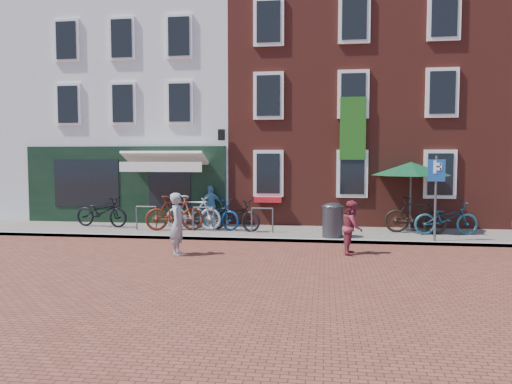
# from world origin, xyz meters

# --- Properties ---
(ground) EXTENTS (80.00, 80.00, 0.00)m
(ground) POSITION_xyz_m (0.00, 0.00, 0.00)
(ground) COLOR brown
(sidewalk) EXTENTS (24.00, 3.00, 0.10)m
(sidewalk) POSITION_xyz_m (1.00, 1.50, 0.05)
(sidewalk) COLOR slate
(sidewalk) RESTS_ON ground
(building_stucco) EXTENTS (8.00, 8.00, 9.00)m
(building_stucco) POSITION_xyz_m (-5.00, 7.00, 4.50)
(building_stucco) COLOR silver
(building_stucco) RESTS_ON ground
(building_brick_mid) EXTENTS (6.00, 8.00, 10.00)m
(building_brick_mid) POSITION_xyz_m (2.00, 7.00, 5.00)
(building_brick_mid) COLOR maroon
(building_brick_mid) RESTS_ON ground
(building_brick_right) EXTENTS (6.00, 8.00, 10.00)m
(building_brick_right) POSITION_xyz_m (8.00, 7.00, 5.00)
(building_brick_right) COLOR maroon
(building_brick_right) RESTS_ON ground
(filler_left) EXTENTS (7.00, 8.00, 9.00)m
(filler_left) POSITION_xyz_m (-12.50, 7.00, 4.50)
(filler_left) COLOR silver
(filler_left) RESTS_ON ground
(litter_bin) EXTENTS (0.63, 0.63, 1.15)m
(litter_bin) POSITION_xyz_m (2.79, 0.54, 0.70)
(litter_bin) COLOR #3A393C
(litter_bin) RESTS_ON sidewalk
(parking_sign) EXTENTS (0.50, 0.08, 2.53)m
(parking_sign) POSITION_xyz_m (5.79, 0.24, 1.79)
(parking_sign) COLOR #4C4C4F
(parking_sign) RESTS_ON sidewalk
(parasol) EXTENTS (2.63, 2.63, 2.43)m
(parasol) POSITION_xyz_m (5.41, 2.28, 2.29)
(parasol) COLOR #4C4C4F
(parasol) RESTS_ON sidewalk
(woman) EXTENTS (0.45, 0.63, 1.65)m
(woman) POSITION_xyz_m (-1.30, -2.36, 0.83)
(woman) COLOR gray
(woman) RESTS_ON ground
(boy) EXTENTS (0.61, 0.75, 1.44)m
(boy) POSITION_xyz_m (3.28, -1.57, 0.72)
(boy) COLOR maroon
(boy) RESTS_ON ground
(cafe_person) EXTENTS (0.92, 0.75, 1.46)m
(cafe_person) POSITION_xyz_m (-1.56, 2.60, 0.83)
(cafe_person) COLOR #649DBB
(cafe_person) RESTS_ON sidewalk
(bicycle_0) EXTENTS (2.11, 0.98, 1.07)m
(bicycle_0) POSITION_xyz_m (-5.37, 1.74, 0.63)
(bicycle_0) COLOR black
(bicycle_0) RESTS_ON sidewalk
(bicycle_1) EXTENTS (2.04, 0.96, 1.18)m
(bicycle_1) POSITION_xyz_m (-2.51, 1.22, 0.69)
(bicycle_1) COLOR #571B0D
(bicycle_1) RESTS_ON sidewalk
(bicycle_2) EXTENTS (2.15, 1.39, 1.07)m
(bicycle_2) POSITION_xyz_m (-1.24, 1.67, 0.63)
(bicycle_2) COLOR #092751
(bicycle_2) RESTS_ON sidewalk
(bicycle_3) EXTENTS (2.00, 0.68, 1.18)m
(bicycle_3) POSITION_xyz_m (-1.91, 1.45, 0.69)
(bicycle_3) COLOR #A3A2A5
(bicycle_3) RESTS_ON sidewalk
(bicycle_4) EXTENTS (2.15, 1.31, 1.07)m
(bicycle_4) POSITION_xyz_m (-0.52, 1.47, 0.63)
(bicycle_4) COLOR black
(bicycle_4) RESTS_ON sidewalk
(bicycle_5) EXTENTS (2.04, 0.91, 1.18)m
(bicycle_5) POSITION_xyz_m (5.49, 1.69, 0.69)
(bicycle_5) COLOR black
(bicycle_5) RESTS_ON sidewalk
(bicycle_6) EXTENTS (2.10, 0.96, 1.07)m
(bicycle_6) POSITION_xyz_m (6.41, 1.54, 0.63)
(bicycle_6) COLOR #1B4A5A
(bicycle_6) RESTS_ON sidewalk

